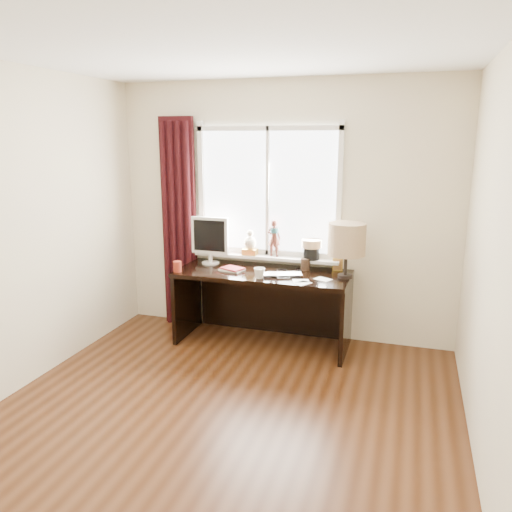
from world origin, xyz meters
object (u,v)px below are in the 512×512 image
(mug, at_px, (259,273))
(laptop, at_px, (283,275))
(red_cup, at_px, (177,267))
(monitor, at_px, (210,237))
(desk, at_px, (265,293))
(table_lamp, at_px, (347,240))

(mug, bearing_deg, laptop, 36.48)
(red_cup, bearing_deg, monitor, 65.69)
(desk, xyz_separation_m, monitor, (-0.62, 0.06, 0.52))
(monitor, bearing_deg, table_lamp, -4.76)
(mug, relative_size, red_cup, 1.00)
(desk, relative_size, monitor, 3.47)
(monitor, bearing_deg, desk, -5.19)
(red_cup, bearing_deg, mug, 1.39)
(monitor, bearing_deg, red_cup, -114.31)
(mug, bearing_deg, red_cup, -178.61)
(laptop, bearing_deg, monitor, 145.56)
(table_lamp, bearing_deg, mug, -160.90)
(laptop, bearing_deg, red_cup, 170.43)
(monitor, bearing_deg, laptop, -15.96)
(mug, xyz_separation_m, desk, (-0.04, 0.33, -0.30))
(table_lamp, bearing_deg, monitor, 175.24)
(laptop, height_order, mug, mug)
(laptop, relative_size, desk, 0.22)
(red_cup, relative_size, desk, 0.06)
(mug, relative_size, monitor, 0.22)
(red_cup, xyz_separation_m, desk, (0.80, 0.35, -0.30))
(mug, distance_m, red_cup, 0.84)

